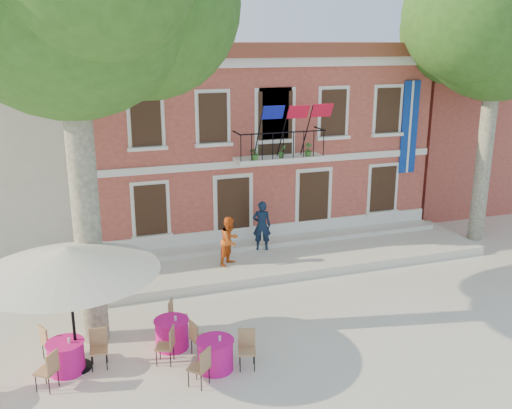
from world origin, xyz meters
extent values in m
plane|color=beige|center=(0.00, 0.00, 0.00)|extent=(90.00, 90.00, 0.00)
cube|color=#C05845|center=(2.00, 10.00, 3.50)|extent=(13.00, 8.00, 7.00)
cube|color=brown|center=(2.00, 10.00, 7.25)|extent=(13.50, 8.50, 0.50)
cube|color=silver|center=(2.00, 6.05, 6.85)|extent=(13.30, 0.35, 0.35)
cube|color=silver|center=(2.00, 5.55, 3.50)|extent=(3.20, 0.90, 0.15)
cube|color=black|center=(2.00, 5.15, 4.50)|extent=(3.20, 0.04, 0.04)
cube|color=#0D3495|center=(7.60, 5.94, 4.30)|extent=(0.70, 0.05, 3.60)
cube|color=#0D1594|center=(1.10, 4.80, 5.25)|extent=(0.76, 0.27, 0.47)
cube|color=red|center=(2.00, 4.80, 5.25)|extent=(0.76, 0.29, 0.47)
cube|color=red|center=(2.90, 4.80, 5.25)|extent=(0.76, 0.27, 0.47)
imported|color=#26591E|center=(1.00, 5.25, 3.82)|extent=(0.43, 0.37, 0.48)
imported|color=#26591E|center=(2.00, 5.25, 3.82)|extent=(0.26, 0.21, 0.48)
imported|color=#26591E|center=(3.00, 5.25, 3.82)|extent=(0.27, 0.27, 0.48)
cube|color=#C05845|center=(14.00, 11.00, 3.00)|extent=(9.00, 9.00, 6.00)
cube|color=brown|center=(14.00, 11.00, 6.20)|extent=(9.40, 9.40, 0.40)
cube|color=silver|center=(2.00, 4.40, 0.15)|extent=(14.00, 3.40, 0.30)
cylinder|color=#A59E84|center=(-4.88, 0.94, 3.74)|extent=(0.68, 0.68, 7.47)
cylinder|color=#A59E84|center=(9.89, 4.28, 3.50)|extent=(0.59, 0.59, 7.00)
sphere|color=#284E18|center=(9.89, 4.28, 8.20)|extent=(5.60, 5.60, 5.60)
cylinder|color=black|center=(-5.40, -0.42, 0.04)|extent=(0.66, 0.66, 0.08)
cylinder|color=black|center=(-5.40, -0.42, 1.37)|extent=(0.07, 0.07, 2.74)
cone|color=silver|center=(-5.40, -0.42, 2.80)|extent=(4.17, 4.17, 0.60)
imported|color=#0F1D34|center=(1.19, 5.08, 1.20)|extent=(0.76, 0.62, 1.81)
imported|color=#DD5B1A|center=(-0.28, 4.09, 1.13)|extent=(1.03, 0.99, 1.66)
cylinder|color=#DA1479|center=(-3.06, -0.17, 0.38)|extent=(0.84, 0.84, 0.75)
cylinder|color=#DA1479|center=(-3.06, -0.17, 0.76)|extent=(0.90, 0.90, 0.02)
cube|color=tan|center=(-3.36, -0.86, 0.47)|extent=(0.55, 0.55, 0.95)
cube|color=tan|center=(-2.76, 0.52, 0.47)|extent=(0.55, 0.55, 0.95)
cylinder|color=#DA1479|center=(-2.26, -1.50, 0.38)|extent=(0.84, 0.84, 0.75)
cylinder|color=#DA1479|center=(-2.26, -1.50, 0.76)|extent=(0.90, 0.90, 0.02)
cube|color=tan|center=(-1.54, -1.70, 0.47)|extent=(0.52, 0.52, 0.95)
cube|color=tan|center=(-2.45, -0.78, 0.47)|extent=(0.51, 0.51, 0.95)
cube|color=tan|center=(-2.80, -2.03, 0.47)|extent=(0.59, 0.59, 0.95)
cylinder|color=#DA1479|center=(-5.64, -0.47, 0.38)|extent=(0.84, 0.84, 0.75)
cylinder|color=#DA1479|center=(-5.64, -0.47, 0.76)|extent=(0.90, 0.90, 0.02)
cube|color=tan|center=(-6.07, -1.08, 0.47)|extent=(0.58, 0.58, 0.95)
cube|color=tan|center=(-4.89, -0.53, 0.47)|extent=(0.45, 0.45, 0.95)
cube|color=tan|center=(-5.96, 0.21, 0.47)|extent=(0.56, 0.56, 0.95)
camera|label=1|loc=(-5.19, -13.21, 7.59)|focal=40.00mm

